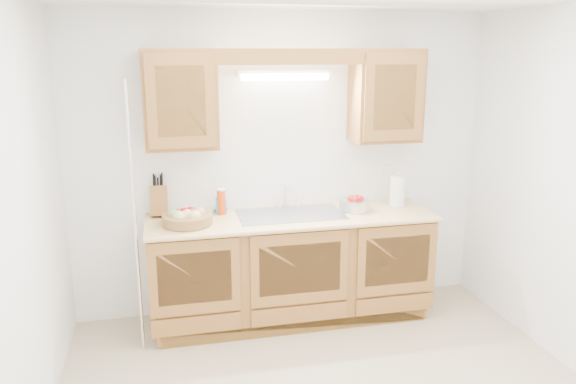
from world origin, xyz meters
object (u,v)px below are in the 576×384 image
object	(u,v)px
fruit_basket	(187,218)
paper_towel	(397,191)
knife_block	(159,200)
apple_bowl	(355,204)

from	to	relation	value
fruit_basket	paper_towel	world-z (taller)	paper_towel
knife_block	apple_bowl	xyz separation A→B (m)	(1.57, -0.22, -0.07)
knife_block	apple_bowl	size ratio (longest dim) A/B	1.13
fruit_basket	paper_towel	distance (m)	1.77
paper_towel	knife_block	bearing A→B (deg)	175.04
knife_block	paper_towel	bearing A→B (deg)	1.80
fruit_basket	knife_block	size ratio (longest dim) A/B	1.19
knife_block	paper_towel	world-z (taller)	knife_block
fruit_basket	apple_bowl	bearing A→B (deg)	3.16
knife_block	paper_towel	distance (m)	1.97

